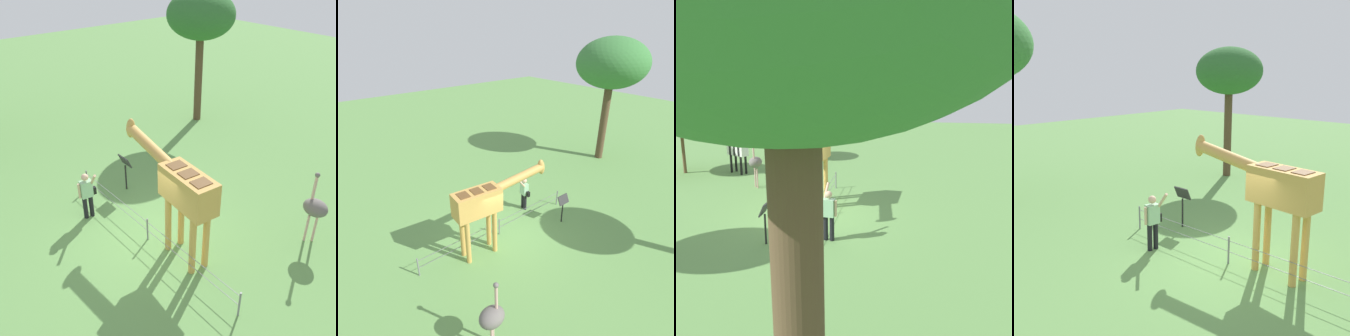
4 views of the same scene
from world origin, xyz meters
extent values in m
plane|color=#60934C|center=(0.00, 0.00, 0.00)|extent=(60.00, 60.00, 0.00)
cylinder|color=gold|center=(-0.68, -0.05, 0.89)|extent=(0.18, 0.18, 1.79)
cylinder|color=gold|center=(-0.72, -0.49, 0.89)|extent=(0.18, 0.18, 1.79)
cylinder|color=gold|center=(-1.78, 0.06, 0.89)|extent=(0.18, 0.18, 1.79)
cylinder|color=gold|center=(-1.82, -0.38, 0.89)|extent=(0.18, 0.18, 1.79)
cube|color=gold|center=(-1.25, -0.22, 2.24)|extent=(1.76, 0.86, 0.90)
cube|color=brown|center=(-0.75, -0.26, 2.70)|extent=(0.40, 0.47, 0.02)
cube|color=brown|center=(-1.25, -0.22, 2.70)|extent=(0.40, 0.47, 0.02)
cube|color=brown|center=(-1.75, -0.17, 2.70)|extent=(0.40, 0.47, 0.02)
cylinder|color=gold|center=(0.46, -0.38, 2.68)|extent=(2.31, 0.54, 0.65)
ellipsoid|color=gold|center=(1.57, -0.49, 2.84)|extent=(0.39, 0.29, 0.67)
cylinder|color=brown|center=(1.57, -0.43, 3.02)|extent=(0.05, 0.05, 0.14)
cylinder|color=brown|center=(1.57, -0.55, 3.02)|extent=(0.05, 0.05, 0.14)
cylinder|color=black|center=(2.05, 0.83, 0.39)|extent=(0.14, 0.14, 0.78)
cylinder|color=black|center=(2.08, 1.03, 0.39)|extent=(0.14, 0.14, 0.78)
cube|color=#93C699|center=(2.06, 0.93, 1.06)|extent=(0.29, 0.39, 0.55)
sphere|color=#D8AD8C|center=(2.06, 0.93, 1.47)|extent=(0.22, 0.22, 0.22)
cylinder|color=#D8AD8C|center=(1.77, 0.81, 1.49)|extent=(0.42, 0.14, 0.48)
cylinder|color=#D8AD8C|center=(2.09, 1.15, 1.05)|extent=(0.08, 0.08, 0.50)
cube|color=black|center=(2.08, 0.71, 0.88)|extent=(0.15, 0.21, 0.24)
cylinder|color=black|center=(-5.52, -5.76, 0.47)|extent=(0.12, 0.12, 0.95)
cylinder|color=black|center=(-5.79, -5.62, 0.47)|extent=(0.12, 0.12, 0.95)
cylinder|color=black|center=(-5.15, -5.05, 0.47)|extent=(0.12, 0.12, 0.95)
cylinder|color=black|center=(-5.41, -4.91, 0.47)|extent=(0.12, 0.12, 0.95)
cube|color=silver|center=(-5.23, -4.88, 1.25)|extent=(0.47, 0.36, 0.60)
cube|color=black|center=(-5.31, -5.03, 1.25)|extent=(0.47, 0.36, 0.60)
cube|color=silver|center=(-5.39, -5.19, 1.25)|extent=(0.47, 0.36, 0.60)
cube|color=black|center=(-5.47, -5.34, 1.25)|extent=(0.47, 0.36, 0.60)
cube|color=silver|center=(-5.55, -5.49, 1.25)|extent=(0.47, 0.36, 0.60)
cube|color=black|center=(-5.63, -5.64, 1.25)|extent=(0.47, 0.36, 0.60)
cube|color=silver|center=(-5.71, -5.79, 1.25)|extent=(0.47, 0.36, 0.60)
cylinder|color=silver|center=(-5.82, -6.00, 1.40)|extent=(0.38, 0.48, 0.47)
ellipsoid|color=black|center=(-5.94, -6.22, 1.55)|extent=(0.35, 0.44, 0.22)
cylinder|color=#CC9E93|center=(-2.97, -3.34, 0.45)|extent=(0.07, 0.07, 0.90)
cylinder|color=#CC9E93|center=(-3.13, -3.50, 0.45)|extent=(0.07, 0.07, 0.90)
ellipsoid|color=#66605B|center=(-3.05, -3.42, 1.18)|extent=(0.70, 0.56, 0.49)
cylinder|color=#CC9E93|center=(-2.90, -3.42, 1.73)|extent=(0.08, 0.08, 0.80)
sphere|color=#66605B|center=(-2.90, -3.42, 2.18)|extent=(0.14, 0.14, 0.14)
cylinder|color=brown|center=(-9.40, -3.50, 1.12)|extent=(0.16, 0.16, 2.24)
cone|color=brown|center=(-9.40, -3.50, 2.72)|extent=(2.87, 2.87, 0.95)
cylinder|color=brown|center=(-5.06, -8.12, 1.14)|extent=(0.16, 0.16, 2.28)
cone|color=brown|center=(-5.06, -8.12, 2.74)|extent=(3.16, 3.16, 0.91)
cylinder|color=black|center=(2.63, -0.89, 0.47)|extent=(0.06, 0.06, 0.95)
cube|color=#2D2D2D|center=(2.63, -0.89, 1.13)|extent=(0.56, 0.21, 0.38)
cylinder|color=slate|center=(-3.50, 0.17, 0.38)|extent=(0.05, 0.05, 0.75)
cylinder|color=slate|center=(0.00, 0.17, 0.38)|extent=(0.05, 0.05, 0.75)
cylinder|color=slate|center=(3.50, 0.17, 0.38)|extent=(0.05, 0.05, 0.75)
cube|color=slate|center=(0.00, 0.17, 0.64)|extent=(7.00, 0.01, 0.01)
cube|color=slate|center=(0.00, 0.17, 0.34)|extent=(7.00, 0.01, 0.01)
camera|label=1|loc=(-7.12, 5.32, 7.58)|focal=41.33mm
camera|label=2|loc=(-5.89, -7.42, 7.72)|focal=31.08mm
camera|label=3|loc=(12.79, 3.07, 4.93)|focal=40.75mm
camera|label=4|loc=(-5.89, 8.19, 4.96)|focal=44.08mm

